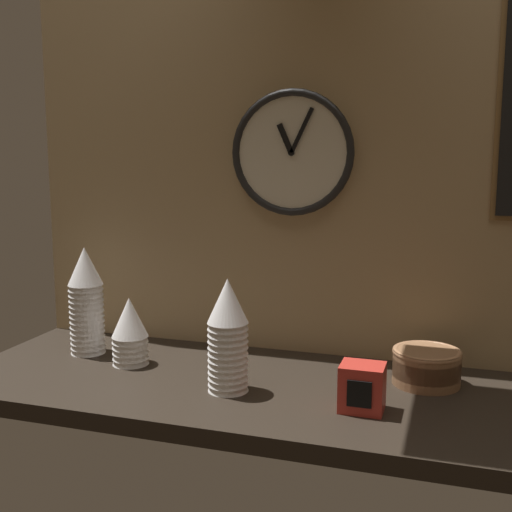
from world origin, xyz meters
name	(u,v)px	position (x,y,z in m)	size (l,w,h in m)	color
ground_plane	(290,393)	(0.00, 0.00, -0.02)	(1.60, 0.56, 0.04)	black
wall_tiled_back	(318,154)	(0.00, 0.27, 0.53)	(1.60, 0.03, 1.05)	tan
cup_stack_center	(228,335)	(-0.12, -0.07, 0.13)	(0.09, 0.09, 0.26)	white
cup_stack_left	(130,331)	(-0.42, 0.02, 0.09)	(0.09, 0.09, 0.17)	white
cup_stack_far_left	(86,301)	(-0.58, 0.07, 0.14)	(0.09, 0.09, 0.28)	white
bowl_stack_right	(426,365)	(0.30, 0.10, 0.04)	(0.16, 0.16, 0.08)	#996B47
wall_clock	(292,153)	(-0.06, 0.23, 0.53)	(0.32, 0.03, 0.32)	beige
napkin_dispenser	(362,387)	(0.18, -0.09, 0.05)	(0.09, 0.08, 0.10)	red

